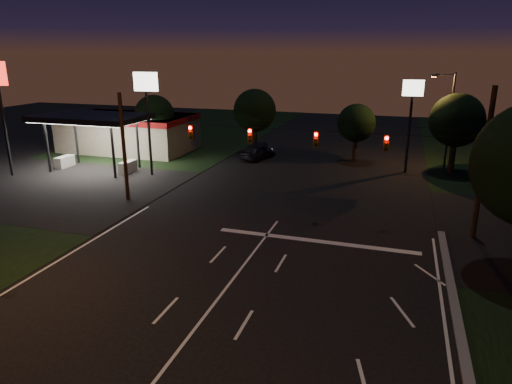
% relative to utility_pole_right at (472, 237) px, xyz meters
% --- Properties ---
extents(ground, '(140.00, 140.00, 0.00)m').
position_rel_utility_pole_right_xyz_m(ground, '(-12.00, -15.00, 0.00)').
color(ground, black).
rests_on(ground, ground).
extents(cross_street_left, '(20.00, 16.00, 0.02)m').
position_rel_utility_pole_right_xyz_m(cross_street_left, '(-32.00, 1.00, 0.00)').
color(cross_street_left, black).
rests_on(cross_street_left, ground).
extents(stop_bar, '(12.00, 0.50, 0.01)m').
position_rel_utility_pole_right_xyz_m(stop_bar, '(-9.00, -3.50, 0.01)').
color(stop_bar, silver).
rests_on(stop_bar, ground).
extents(utility_pole_right, '(0.30, 0.30, 9.00)m').
position_rel_utility_pole_right_xyz_m(utility_pole_right, '(0.00, 0.00, 0.00)').
color(utility_pole_right, black).
rests_on(utility_pole_right, ground).
extents(utility_pole_left, '(0.28, 0.28, 8.00)m').
position_rel_utility_pole_right_xyz_m(utility_pole_left, '(-24.00, 0.00, 0.00)').
color(utility_pole_left, black).
rests_on(utility_pole_left, ground).
extents(signal_span, '(24.00, 0.40, 1.56)m').
position_rel_utility_pole_right_xyz_m(signal_span, '(-12.00, -0.04, 5.50)').
color(signal_span, black).
rests_on(signal_span, ground).
extents(gas_station, '(14.20, 16.10, 5.25)m').
position_rel_utility_pole_right_xyz_m(gas_station, '(-33.86, 15.39, 2.38)').
color(gas_station, gray).
rests_on(gas_station, ground).
extents(pole_sign_left_near, '(2.20, 0.30, 9.10)m').
position_rel_utility_pole_right_xyz_m(pole_sign_left_near, '(-26.00, 7.00, 6.98)').
color(pole_sign_left_near, black).
rests_on(pole_sign_left_near, ground).
extents(pole_sign_right, '(1.80, 0.30, 8.40)m').
position_rel_utility_pole_right_xyz_m(pole_sign_right, '(-4.00, 15.00, 6.24)').
color(pole_sign_right, black).
rests_on(pole_sign_right, ground).
extents(street_light_right_far, '(2.20, 0.35, 9.00)m').
position_rel_utility_pole_right_xyz_m(street_light_right_far, '(-0.76, 17.00, 5.24)').
color(street_light_right_far, black).
rests_on(street_light_right_far, ground).
extents(tree_far_a, '(4.20, 4.20, 6.42)m').
position_rel_utility_pole_right_xyz_m(tree_far_a, '(-29.98, 15.12, 4.26)').
color(tree_far_a, black).
rests_on(tree_far_a, ground).
extents(tree_far_b, '(4.60, 4.60, 6.98)m').
position_rel_utility_pole_right_xyz_m(tree_far_b, '(-19.98, 19.13, 4.61)').
color(tree_far_b, black).
rests_on(tree_far_b, ground).
extents(tree_far_c, '(3.80, 3.80, 5.86)m').
position_rel_utility_pole_right_xyz_m(tree_far_c, '(-8.98, 18.10, 3.90)').
color(tree_far_c, black).
rests_on(tree_far_c, ground).
extents(tree_far_d, '(4.80, 4.80, 7.30)m').
position_rel_utility_pole_right_xyz_m(tree_far_d, '(0.02, 16.13, 4.83)').
color(tree_far_d, black).
rests_on(tree_far_d, ground).
extents(car_oncoming_a, '(2.93, 4.94, 1.58)m').
position_rel_utility_pole_right_xyz_m(car_oncoming_a, '(-18.76, 16.14, 0.79)').
color(car_oncoming_a, black).
rests_on(car_oncoming_a, ground).
extents(car_oncoming_b, '(2.16, 4.34, 1.37)m').
position_rel_utility_pole_right_xyz_m(car_oncoming_b, '(-19.33, 18.64, 0.68)').
color(car_oncoming_b, black).
rests_on(car_oncoming_b, ground).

